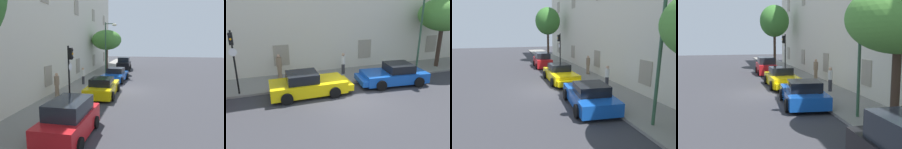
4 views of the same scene
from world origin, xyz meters
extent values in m
plane|color=#333338|center=(0.00, 0.00, 0.00)|extent=(80.00, 80.00, 0.00)
cube|color=gray|center=(0.00, 3.88, 0.07)|extent=(60.00, 3.09, 0.14)
cube|color=beige|center=(0.00, 7.63, 6.33)|extent=(41.34, 4.40, 12.65)
cube|color=#9E937F|center=(-3.31, 5.40, 1.60)|extent=(1.10, 0.06, 1.50)
cube|color=#9E937F|center=(3.31, 5.40, 1.60)|extent=(1.10, 0.06, 1.50)
cube|color=#9E937F|center=(9.92, 5.40, 1.60)|extent=(1.10, 0.06, 1.50)
cube|color=#9E937F|center=(16.54, 5.40, 1.60)|extent=(1.10, 0.06, 1.50)
cube|color=#9E937F|center=(3.31, 5.40, 7.53)|extent=(1.10, 0.06, 1.50)
cube|color=#9E937F|center=(9.92, 5.40, 7.53)|extent=(1.10, 0.06, 1.50)
cube|color=#9E937F|center=(16.54, 5.40, 7.53)|extent=(1.10, 0.06, 1.50)
cube|color=yellow|center=(-2.20, 1.54, 0.53)|extent=(4.42, 1.97, 0.70)
cube|color=black|center=(-2.53, 1.54, 1.15)|extent=(1.77, 1.57, 0.54)
cube|color=yellow|center=(-0.25, 1.54, 0.44)|extent=(1.33, 1.81, 0.39)
cylinder|color=black|center=(-0.83, 2.52, 0.33)|extent=(0.67, 0.24, 0.67)
cylinder|color=black|center=(-0.83, 0.56, 0.33)|extent=(0.67, 0.24, 0.67)
cylinder|color=black|center=(-3.57, 2.52, 0.33)|extent=(0.67, 0.24, 0.67)
cylinder|color=black|center=(-3.57, 0.55, 0.33)|extent=(0.67, 0.24, 0.67)
cube|color=#144CB2|center=(3.66, 1.50, 0.52)|extent=(4.41, 2.44, 0.66)
cube|color=black|center=(3.97, 1.47, 1.11)|extent=(1.84, 1.79, 0.52)
cube|color=#144CB2|center=(1.80, 1.69, 0.44)|extent=(1.45, 1.99, 0.36)
cylinder|color=black|center=(2.25, 0.62, 0.34)|extent=(0.70, 0.31, 0.68)
cylinder|color=black|center=(2.45, 2.65, 0.34)|extent=(0.70, 0.31, 0.68)
cylinder|color=black|center=(4.86, 0.36, 0.34)|extent=(0.70, 0.31, 0.68)
cylinder|color=black|center=(5.06, 2.39, 0.34)|extent=(0.70, 0.31, 0.68)
cube|color=red|center=(-9.31, 1.43, 0.57)|extent=(3.75, 1.79, 0.92)
cube|color=#1E232B|center=(-9.31, 1.43, 1.35)|extent=(2.27, 1.54, 0.65)
cylinder|color=black|center=(-10.44, 0.62, 0.30)|extent=(0.60, 0.22, 0.59)
cylinder|color=black|center=(-10.40, 2.30, 0.30)|extent=(0.60, 0.22, 0.59)
cylinder|color=black|center=(-8.22, 0.56, 0.30)|extent=(0.60, 0.22, 0.59)
cylinder|color=black|center=(-8.17, 2.24, 0.30)|extent=(0.60, 0.22, 0.59)
cube|color=black|center=(12.72, 1.59, 0.64)|extent=(3.86, 1.80, 1.03)
cube|color=#1E232B|center=(12.72, 1.59, 1.51)|extent=(2.32, 1.57, 0.72)
cylinder|color=black|center=(11.58, 0.70, 0.33)|extent=(0.66, 0.21, 0.66)
cylinder|color=black|center=(11.56, 2.46, 0.33)|extent=(0.66, 0.21, 0.66)
cylinder|color=black|center=(13.88, 0.73, 0.33)|extent=(0.66, 0.21, 0.66)
cylinder|color=black|center=(13.87, 2.49, 0.33)|extent=(0.66, 0.21, 0.66)
cylinder|color=#38281E|center=(9.00, 3.45, 1.78)|extent=(0.33, 0.33, 3.29)
ellipsoid|color=#4C8C38|center=(9.00, 3.45, 4.31)|extent=(3.81, 3.81, 2.52)
cylinder|color=black|center=(-6.12, 2.67, 2.01)|extent=(0.10, 0.10, 3.73)
cube|color=black|center=(-6.12, 2.53, 3.42)|extent=(0.22, 0.20, 0.66)
sphere|color=black|center=(-6.12, 2.42, 3.63)|extent=(0.12, 0.12, 0.12)
sphere|color=orange|center=(-6.12, 2.42, 3.42)|extent=(0.12, 0.12, 0.12)
sphere|color=black|center=(-6.12, 2.42, 3.21)|extent=(0.12, 0.12, 0.12)
cylinder|color=white|center=(-6.12, 2.57, 2.67)|extent=(0.44, 0.02, 0.44)
cylinder|color=#2D5138|center=(6.77, 3.13, 3.22)|extent=(0.14, 0.14, 6.17)
cube|color=#2D5138|center=(6.77, 2.58, 6.16)|extent=(0.08, 1.10, 0.08)
ellipsoid|color=#EAE5C6|center=(6.77, 2.08, 6.03)|extent=(0.44, 0.60, 0.28)
cylinder|color=#8C7259|center=(-3.57, 4.64, 0.57)|extent=(0.35, 0.35, 0.85)
cylinder|color=#8C7259|center=(-3.57, 4.64, 1.32)|extent=(0.43, 0.43, 0.66)
sphere|color=tan|center=(-3.57, 4.64, 1.77)|extent=(0.22, 0.22, 0.22)
cylinder|color=#333338|center=(0.98, 4.11, 0.52)|extent=(0.35, 0.35, 0.76)
cylinder|color=silver|center=(0.98, 4.11, 1.20)|extent=(0.44, 0.44, 0.59)
sphere|color=tan|center=(0.98, 4.11, 1.61)|extent=(0.22, 0.22, 0.22)
camera|label=1|loc=(-17.28, -1.79, 4.10)|focal=32.99mm
camera|label=2|loc=(-4.50, -10.66, 5.50)|focal=35.56mm
camera|label=3|loc=(13.18, -2.87, 4.10)|focal=31.71mm
camera|label=4|loc=(17.86, -2.61, 3.68)|focal=44.91mm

